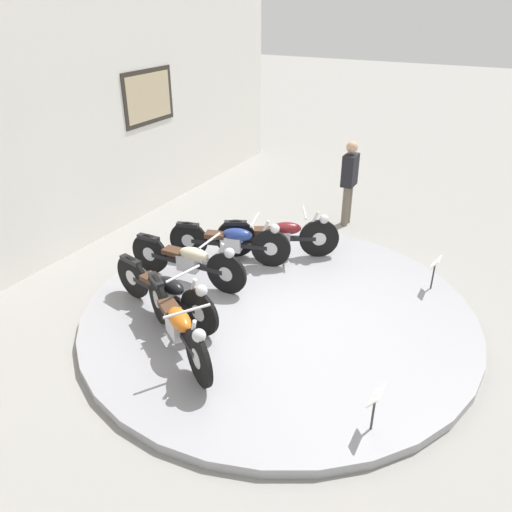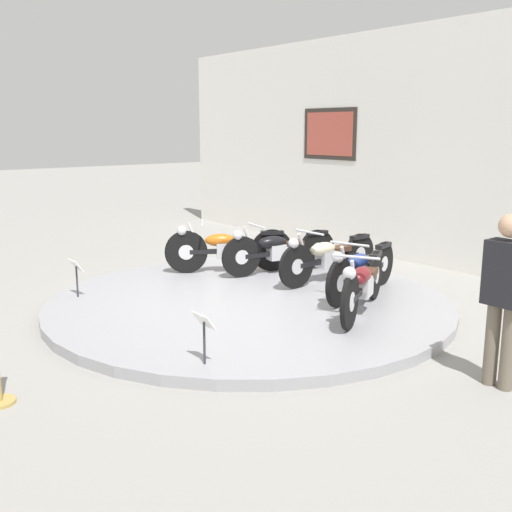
% 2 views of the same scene
% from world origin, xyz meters
% --- Properties ---
extents(ground_plane, '(60.00, 60.00, 0.00)m').
position_xyz_m(ground_plane, '(0.00, 0.00, 0.00)').
color(ground_plane, gray).
extents(display_platform, '(5.33, 5.33, 0.12)m').
position_xyz_m(display_platform, '(0.00, 0.00, 0.06)').
color(display_platform, '#99999E').
rests_on(display_platform, ground_plane).
extents(back_wall, '(14.00, 0.22, 4.06)m').
position_xyz_m(back_wall, '(0.00, 4.04, 2.03)').
color(back_wall, white).
rests_on(back_wall, ground_plane).
extents(motorcycle_orange, '(1.16, 1.71, 0.81)m').
position_xyz_m(motorcycle_orange, '(-1.40, 0.66, 0.52)').
color(motorcycle_orange, black).
rests_on(motorcycle_orange, display_platform).
extents(motorcycle_black, '(0.60, 1.95, 0.79)m').
position_xyz_m(motorcycle_black, '(-0.85, 1.24, 0.50)').
color(motorcycle_black, black).
rests_on(motorcycle_black, display_platform).
extents(motorcycle_cream, '(0.54, 1.98, 0.79)m').
position_xyz_m(motorcycle_cream, '(0.00, 1.47, 0.50)').
color(motorcycle_cream, black).
rests_on(motorcycle_cream, display_platform).
extents(motorcycle_blue, '(0.67, 1.92, 0.79)m').
position_xyz_m(motorcycle_blue, '(0.85, 1.24, 0.50)').
color(motorcycle_blue, black).
rests_on(motorcycle_blue, display_platform).
extents(motorcycle_maroon, '(0.98, 1.79, 0.80)m').
position_xyz_m(motorcycle_maroon, '(1.39, 0.65, 0.51)').
color(motorcycle_maroon, black).
rests_on(motorcycle_maroon, display_platform).
extents(info_placard_front_left, '(0.26, 0.11, 0.51)m').
position_xyz_m(info_placard_front_left, '(-1.51, -1.75, 0.49)').
color(info_placard_front_left, '#333338').
rests_on(info_placard_front_left, display_platform).
extents(info_placard_front_centre, '(0.26, 0.11, 0.51)m').
position_xyz_m(info_placard_front_centre, '(1.51, -1.75, 0.49)').
color(info_placard_front_centre, '#333338').
rests_on(info_placard_front_centre, display_platform).
extents(visitor_standing, '(0.36, 0.22, 1.61)m').
position_xyz_m(visitor_standing, '(3.42, 0.21, 0.91)').
color(visitor_standing, '#6B6051').
rests_on(visitor_standing, ground_plane).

